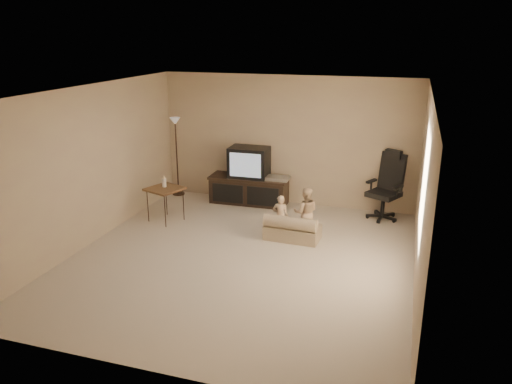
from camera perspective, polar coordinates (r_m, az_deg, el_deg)
floor at (r=7.60m, az=-1.74°, el=-7.61°), size 5.50×5.50×0.00m
room_shell at (r=7.08m, az=-1.85°, el=3.55°), size 5.50×5.50×5.50m
tv_stand at (r=9.85m, az=-0.74°, el=1.38°), size 1.60×0.61×1.13m
office_chair at (r=9.34m, az=14.62°, el=-0.28°), size 0.78×0.79×1.25m
side_table at (r=9.01m, az=-10.39°, el=0.34°), size 0.71×0.71×0.84m
floor_lamp at (r=10.32m, az=-9.14°, el=6.00°), size 0.25×0.25×1.62m
child_sofa at (r=8.21m, az=4.13°, el=-4.30°), size 0.91×0.54×0.43m
toddler_left at (r=8.27m, az=2.81°, el=-2.75°), size 0.29×0.23×0.72m
toddler_right at (r=8.28m, az=5.68°, el=-2.32°), size 0.45×0.31×0.84m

